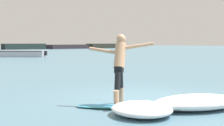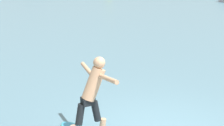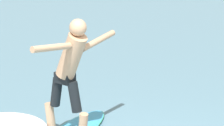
% 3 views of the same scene
% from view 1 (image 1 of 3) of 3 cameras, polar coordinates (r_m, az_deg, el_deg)
% --- Properties ---
extents(ground_plane, '(200.00, 200.00, 0.00)m').
position_cam_1_polar(ground_plane, '(9.55, 6.11, -6.38)').
color(ground_plane, slate).
extents(surfboard, '(2.20, 1.80, 0.21)m').
position_cam_1_polar(surfboard, '(8.12, 1.57, -7.90)').
color(surfboard, '#3598CC').
rests_on(surfboard, ground).
extents(surfer, '(1.24, 1.32, 1.83)m').
position_cam_1_polar(surfer, '(8.08, 1.44, 0.11)').
color(surfer, tan).
rests_on(surfer, surfboard).
extents(fishing_boat_near_jetty, '(6.16, 5.23, 0.73)m').
position_cam_1_polar(fishing_boat_near_jetty, '(37.02, -16.66, 1.73)').
color(fishing_boat_near_jetty, '#A6A8B5').
rests_on(fishing_boat_near_jetty, ground).
extents(wave_foam_at_tail, '(1.54, 1.63, 0.31)m').
position_cam_1_polar(wave_foam_at_tail, '(7.29, 5.46, -8.38)').
color(wave_foam_at_tail, white).
rests_on(wave_foam_at_tail, ground).
extents(wave_foam_at_nose, '(2.61, 1.86, 0.37)m').
position_cam_1_polar(wave_foam_at_nose, '(8.19, 15.28, -6.90)').
color(wave_foam_at_nose, white).
rests_on(wave_foam_at_nose, ground).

